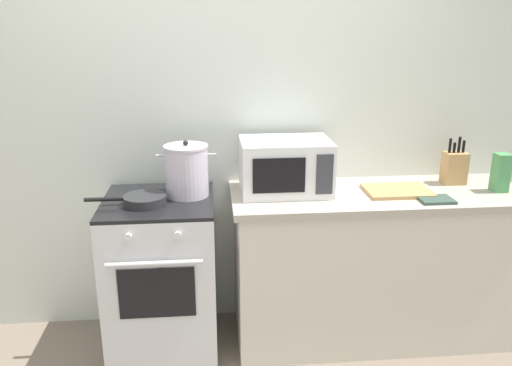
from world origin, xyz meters
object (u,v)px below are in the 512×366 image
(frying_pan, at_px, (143,200))
(knife_block, at_px, (454,167))
(stock_pot, at_px, (187,171))
(pasta_box, at_px, (501,173))
(microwave, at_px, (285,166))
(cutting_board, at_px, (397,191))
(stove, at_px, (162,276))
(oven_mitt, at_px, (436,200))

(frying_pan, height_order, knife_block, knife_block)
(stock_pot, distance_m, pasta_box, 1.77)
(microwave, bearing_deg, frying_pan, -169.33)
(cutting_board, height_order, pasta_box, pasta_box)
(stove, xyz_separation_m, stock_pot, (0.16, 0.06, 0.60))
(stock_pot, height_order, cutting_board, stock_pot)
(stock_pot, relative_size, cutting_board, 0.91)
(stove, height_order, frying_pan, frying_pan)
(frying_pan, relative_size, cutting_board, 1.18)
(stock_pot, xyz_separation_m, frying_pan, (-0.23, -0.13, -0.12))
(knife_block, height_order, oven_mitt, knife_block)
(knife_block, bearing_deg, pasta_box, -41.68)
(cutting_board, bearing_deg, pasta_box, -2.94)
(cutting_board, distance_m, oven_mitt, 0.22)
(stove, height_order, stock_pot, stock_pot)
(pasta_box, distance_m, oven_mitt, 0.46)
(stock_pot, distance_m, frying_pan, 0.29)
(stove, relative_size, microwave, 1.84)
(frying_pan, bearing_deg, knife_block, 6.59)
(cutting_board, bearing_deg, frying_pan, -177.22)
(frying_pan, height_order, pasta_box, pasta_box)
(knife_block, relative_size, oven_mitt, 1.58)
(stove, xyz_separation_m, knife_block, (1.74, 0.14, 0.56))
(cutting_board, height_order, oven_mitt, cutting_board)
(cutting_board, bearing_deg, stove, -179.95)
(oven_mitt, bearing_deg, microwave, 163.22)
(stock_pot, bearing_deg, frying_pan, -150.00)
(stove, bearing_deg, stock_pot, 21.82)
(frying_pan, bearing_deg, stove, 44.85)
(stove, xyz_separation_m, frying_pan, (-0.07, -0.07, 0.48))
(stock_pot, xyz_separation_m, microwave, (0.55, 0.02, 0.01))
(stock_pot, bearing_deg, knife_block, 2.80)
(cutting_board, relative_size, oven_mitt, 2.00)
(stove, xyz_separation_m, pasta_box, (1.93, -0.03, 0.57))
(oven_mitt, bearing_deg, stock_pot, 170.55)
(stove, xyz_separation_m, microwave, (0.71, 0.08, 0.61))
(stove, bearing_deg, knife_block, 4.65)
(cutting_board, bearing_deg, knife_block, 19.59)
(cutting_board, bearing_deg, stock_pot, 176.96)
(pasta_box, bearing_deg, frying_pan, -178.90)
(stove, xyz_separation_m, oven_mitt, (1.50, -0.16, 0.47))
(frying_pan, distance_m, microwave, 0.80)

